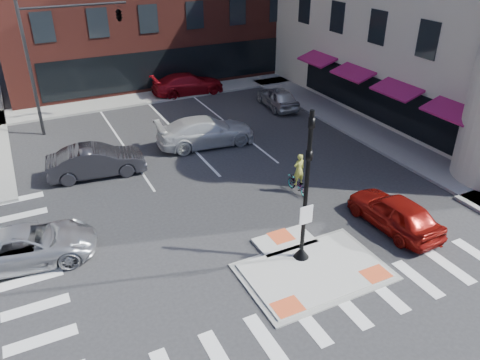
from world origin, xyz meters
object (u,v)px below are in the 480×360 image
silver_suv (27,245)px  cyclist (298,180)px  bg_car_silver (278,97)px  bg_car_dark (96,161)px  bg_car_red (188,84)px  white_pickup (206,131)px  red_sedan (395,212)px

silver_suv → cyclist: bearing=-82.6°
bg_car_silver → cyclist: (-5.32, -10.95, -0.05)m
bg_car_dark → bg_car_red: size_ratio=0.89×
bg_car_red → cyclist: 16.66m
bg_car_red → cyclist: cyclist is taller
white_pickup → bg_car_silver: (7.07, 3.73, -0.10)m
white_pickup → bg_car_silver: size_ratio=1.33×
red_sedan → cyclist: 4.80m
cyclist → bg_car_dark: bearing=-40.2°
silver_suv → bg_car_silver: size_ratio=1.19×
white_pickup → red_sedan: bearing=-156.5°
bg_car_silver → bg_car_red: size_ratio=0.79×
cyclist → white_pickup: bearing=-80.0°
silver_suv → bg_car_red: 20.90m
white_pickup → bg_car_silver: 7.99m
bg_car_silver → white_pickup: bearing=33.5°
bg_car_dark → cyclist: bearing=-120.0°
bg_car_red → cyclist: size_ratio=2.68×
red_sedan → cyclist: (-2.01, 4.35, -0.07)m
red_sedan → silver_suv: bearing=-19.8°
bg_car_silver → cyclist: bearing=69.8°
white_pickup → cyclist: size_ratio=2.81×
bg_car_dark → bg_car_silver: size_ratio=1.12×
red_sedan → bg_car_red: bearing=-88.6°
red_sedan → bg_car_dark: bg_car_dark is taller
white_pickup → bg_car_dark: white_pickup is taller
red_sedan → cyclist: bearing=-67.3°
bg_car_red → white_pickup: bearing=167.4°
white_pickup → bg_car_red: (2.48, 9.42, -0.04)m
red_sedan → bg_car_red: size_ratio=0.81×
silver_suv → red_sedan: (14.11, -4.50, 0.04)m
bg_car_silver → cyclist: size_ratio=2.11×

